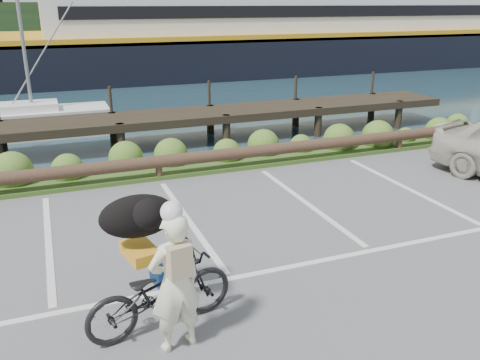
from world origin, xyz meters
The scene contains 7 objects.
ground centered at (0.00, 0.00, 0.00)m, with size 72.00×72.00×0.00m, color #565659.
harbor_backdrop centered at (0.38, 78.52, 0.00)m, with size 170.00×160.00×30.00m.
vegetation_strip centered at (0.00, 5.30, 0.05)m, with size 34.00×1.60×0.10m, color #3D5B21.
log_rail centered at (0.00, 4.60, 0.00)m, with size 32.00×0.30×0.60m, color #443021, non-canonical shape.
bicycle centered at (-1.26, -1.23, 0.53)m, with size 0.70×2.01×1.06m, color black.
cyclist centered at (-1.16, -1.69, 0.90)m, with size 0.65×0.43×1.80m, color white.
dog centered at (-1.38, -0.59, 1.36)m, with size 1.03×0.50×0.60m, color black.
Camera 1 is at (-2.35, -6.91, 4.07)m, focal length 38.00 mm.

